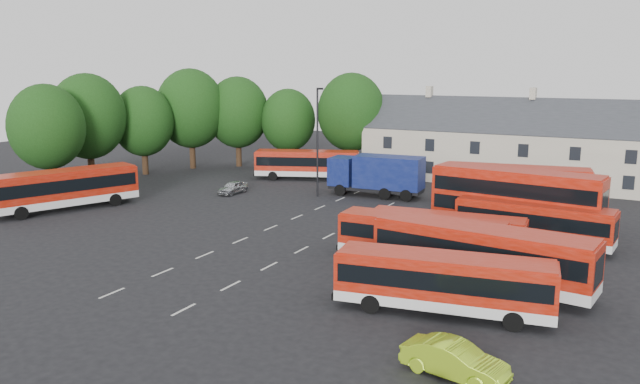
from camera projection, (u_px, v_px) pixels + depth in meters
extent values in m
plane|color=black|center=(256.00, 234.00, 45.95)|extent=(140.00, 140.00, 0.00)
cube|color=beige|center=(112.00, 293.00, 33.84)|extent=(0.15, 1.80, 0.01)
cube|color=beige|center=(163.00, 272.00, 37.30)|extent=(0.15, 1.80, 0.01)
cube|color=beige|center=(205.00, 255.00, 40.76)|extent=(0.15, 1.80, 0.01)
cube|color=beige|center=(240.00, 240.00, 44.22)|extent=(0.15, 1.80, 0.01)
cube|color=beige|center=(271.00, 228.00, 47.68)|extent=(0.15, 1.80, 0.01)
cube|color=beige|center=(297.00, 217.00, 51.14)|extent=(0.15, 1.80, 0.01)
cube|color=beige|center=(320.00, 208.00, 54.60)|extent=(0.15, 1.80, 0.01)
cube|color=beige|center=(340.00, 199.00, 58.06)|extent=(0.15, 1.80, 0.01)
cube|color=beige|center=(358.00, 192.00, 61.52)|extent=(0.15, 1.80, 0.01)
cube|color=beige|center=(184.00, 310.00, 31.53)|extent=(0.15, 1.80, 0.01)
cube|color=beige|center=(231.00, 286.00, 34.99)|extent=(0.15, 1.80, 0.01)
cube|color=beige|center=(269.00, 266.00, 38.45)|extent=(0.15, 1.80, 0.01)
cube|color=beige|center=(301.00, 250.00, 41.91)|extent=(0.15, 1.80, 0.01)
cube|color=beige|center=(329.00, 236.00, 45.37)|extent=(0.15, 1.80, 0.01)
cube|color=beige|center=(352.00, 224.00, 48.82)|extent=(0.15, 1.80, 0.01)
cube|color=beige|center=(372.00, 214.00, 52.28)|extent=(0.15, 1.80, 0.01)
cube|color=beige|center=(390.00, 205.00, 55.74)|extent=(0.15, 1.80, 0.01)
cube|color=beige|center=(406.00, 197.00, 59.20)|extent=(0.15, 1.80, 0.01)
cylinder|color=black|center=(51.00, 172.00, 61.52)|extent=(0.70, 0.70, 3.85)
ellipsoid|color=#163A0F|center=(47.00, 127.00, 60.64)|extent=(7.26, 7.26, 8.35)
cylinder|color=black|center=(91.00, 162.00, 67.13)|extent=(0.70, 0.70, 4.20)
ellipsoid|color=#163A0F|center=(88.00, 116.00, 66.18)|extent=(7.92, 7.92, 9.11)
cylinder|color=black|center=(145.00, 158.00, 71.45)|extent=(0.70, 0.70, 3.67)
ellipsoid|color=#163A0F|center=(143.00, 121.00, 70.62)|extent=(6.93, 6.93, 7.97)
cylinder|color=black|center=(192.00, 150.00, 75.65)|extent=(0.70, 0.70, 4.38)
ellipsoid|color=#163A0F|center=(191.00, 108.00, 74.66)|extent=(8.25, 8.25, 9.49)
cylinder|color=black|center=(239.00, 150.00, 77.29)|extent=(0.70, 0.70, 4.02)
ellipsoid|color=#163A0F|center=(238.00, 112.00, 76.38)|extent=(7.59, 7.59, 8.73)
cylinder|color=black|center=(288.00, 153.00, 76.30)|extent=(0.70, 0.70, 3.50)
ellipsoid|color=#163A0F|center=(288.00, 120.00, 75.50)|extent=(6.60, 6.60, 7.59)
cylinder|color=black|center=(351.00, 154.00, 73.39)|extent=(0.70, 0.70, 4.20)
ellipsoid|color=#163A0F|center=(351.00, 112.00, 72.44)|extent=(7.92, 7.92, 9.11)
cube|color=beige|center=(529.00, 159.00, 64.88)|extent=(35.00, 7.00, 5.50)
cube|color=#2D3035|center=(531.00, 132.00, 64.35)|extent=(35.70, 7.13, 7.13)
cube|color=beige|center=(429.00, 92.00, 68.66)|extent=(0.60, 0.90, 1.20)
cube|color=beige|center=(533.00, 93.00, 63.57)|extent=(0.60, 0.90, 1.20)
cube|color=silver|center=(443.00, 299.00, 30.89)|extent=(10.87, 4.12, 0.53)
cube|color=#A51B0A|center=(444.00, 276.00, 30.65)|extent=(10.87, 4.12, 1.88)
cube|color=black|center=(444.00, 275.00, 30.65)|extent=(10.46, 4.10, 0.92)
cube|color=#A51B0A|center=(444.00, 257.00, 30.46)|extent=(10.64, 3.99, 0.12)
cylinder|color=black|center=(371.00, 304.00, 31.00)|extent=(1.00, 0.42, 0.97)
cylinder|color=black|center=(515.00, 305.00, 30.89)|extent=(1.00, 0.42, 0.97)
cube|color=silver|center=(480.00, 272.00, 34.66)|extent=(12.38, 4.14, 0.61)
cube|color=#A51B0A|center=(482.00, 248.00, 34.39)|extent=(12.38, 4.14, 2.15)
cube|color=black|center=(482.00, 247.00, 34.38)|extent=(11.90, 4.15, 1.05)
cube|color=#A51B0A|center=(483.00, 229.00, 34.17)|extent=(12.12, 4.00, 0.13)
cylinder|color=black|center=(407.00, 271.00, 35.89)|extent=(1.13, 0.43, 1.10)
cylinder|color=black|center=(558.00, 285.00, 33.55)|extent=(1.13, 0.43, 1.10)
cube|color=silver|center=(421.00, 251.00, 39.02)|extent=(10.47, 2.82, 0.52)
cube|color=#A51B0A|center=(422.00, 233.00, 38.79)|extent=(10.47, 2.82, 1.84)
cube|color=black|center=(422.00, 232.00, 38.78)|extent=(10.06, 2.85, 0.90)
cube|color=#A51B0A|center=(422.00, 218.00, 38.60)|extent=(10.26, 2.71, 0.11)
cylinder|color=black|center=(365.00, 253.00, 39.54)|extent=(0.95, 0.31, 0.94)
cylinder|color=black|center=(478.00, 258.00, 38.61)|extent=(0.95, 0.31, 0.94)
cube|color=silver|center=(446.00, 246.00, 40.32)|extent=(10.09, 3.23, 0.50)
cube|color=#A51B0A|center=(446.00, 229.00, 40.10)|extent=(10.09, 3.23, 1.76)
cube|color=black|center=(446.00, 229.00, 40.09)|extent=(9.70, 3.25, 0.86)
cube|color=#A51B0A|center=(447.00, 215.00, 39.92)|extent=(9.89, 3.12, 0.11)
cylinder|color=black|center=(394.00, 249.00, 40.63)|extent=(0.92, 0.34, 0.90)
cylinder|color=black|center=(498.00, 251.00, 40.10)|extent=(0.92, 0.34, 0.90)
cube|color=silver|center=(533.00, 235.00, 42.93)|extent=(10.61, 3.28, 0.52)
cube|color=#A51B0A|center=(534.00, 218.00, 42.70)|extent=(10.61, 3.28, 1.85)
cube|color=black|center=(534.00, 217.00, 42.69)|extent=(10.20, 3.30, 0.90)
cube|color=#A51B0A|center=(535.00, 204.00, 42.51)|extent=(10.39, 3.17, 0.11)
cylinder|color=black|center=(480.00, 235.00, 43.89)|extent=(0.97, 0.35, 0.95)
cylinder|color=black|center=(587.00, 242.00, 42.07)|extent=(0.97, 0.35, 0.95)
cube|color=silver|center=(514.00, 225.00, 45.20)|extent=(12.12, 4.06, 0.59)
cube|color=#A51B0A|center=(516.00, 196.00, 44.78)|extent=(12.12, 4.06, 3.62)
cube|color=black|center=(515.00, 206.00, 44.92)|extent=(11.66, 4.07, 1.03)
cube|color=#A51B0A|center=(517.00, 171.00, 44.42)|extent=(11.87, 3.93, 0.13)
cylinder|color=black|center=(458.00, 225.00, 46.40)|extent=(1.11, 0.43, 1.08)
cylinder|color=black|center=(573.00, 233.00, 44.11)|extent=(1.11, 0.43, 1.08)
cube|color=black|center=(516.00, 187.00, 44.65)|extent=(11.66, 4.07, 1.03)
cube|color=silver|center=(514.00, 213.00, 49.21)|extent=(11.24, 4.24, 0.55)
cube|color=#A51B0A|center=(516.00, 189.00, 48.83)|extent=(11.24, 4.24, 3.34)
cube|color=black|center=(515.00, 197.00, 48.96)|extent=(10.82, 4.23, 0.95)
cube|color=#A51B0A|center=(517.00, 167.00, 48.49)|extent=(11.01, 4.11, 0.12)
cylinder|color=black|center=(467.00, 216.00, 49.33)|extent=(1.03, 0.44, 1.00)
cylinder|color=black|center=(561.00, 216.00, 49.20)|extent=(1.03, 0.44, 1.00)
cube|color=black|center=(516.00, 181.00, 48.70)|extent=(10.82, 4.23, 0.95)
cube|color=silver|center=(65.00, 200.00, 53.49)|extent=(6.93, 12.45, 0.61)
cube|color=#A51B0A|center=(63.00, 184.00, 53.21)|extent=(6.93, 12.45, 2.17)
cube|color=black|center=(63.00, 184.00, 53.20)|extent=(6.82, 12.02, 1.06)
cube|color=#A51B0A|center=(62.00, 171.00, 52.99)|extent=(6.74, 12.19, 0.13)
cylinder|color=black|center=(21.00, 213.00, 50.08)|extent=(0.68, 1.15, 1.11)
cylinder|color=black|center=(104.00, 196.00, 57.01)|extent=(0.68, 1.15, 1.11)
cube|color=silver|center=(307.00, 172.00, 68.27)|extent=(11.37, 6.45, 0.56)
cube|color=#A51B0A|center=(307.00, 161.00, 68.02)|extent=(11.37, 6.45, 1.99)
cube|color=black|center=(307.00, 160.00, 68.01)|extent=(10.98, 6.34, 0.97)
cube|color=#A51B0A|center=(307.00, 151.00, 67.82)|extent=(11.13, 6.27, 0.12)
cylinder|color=black|center=(273.00, 176.00, 67.62)|extent=(1.05, 0.64, 1.02)
cylinder|color=black|center=(341.00, 174.00, 69.03)|extent=(1.05, 0.64, 1.02)
cube|color=black|center=(376.00, 189.00, 59.42)|extent=(9.07, 3.00, 0.33)
cube|color=#0E1955|center=(343.00, 171.00, 60.46)|extent=(2.42, 2.94, 2.68)
cube|color=black|center=(333.00, 166.00, 60.81)|extent=(0.28, 2.37, 1.34)
cube|color=#0E1955|center=(389.00, 172.00, 58.58)|extent=(6.54, 3.23, 3.01)
cylinder|color=black|center=(340.00, 190.00, 59.57)|extent=(1.13, 0.39, 1.12)
cylinder|color=black|center=(414.00, 191.00, 59.22)|extent=(1.13, 0.39, 1.12)
imported|color=#AAADB2|center=(233.00, 187.00, 60.59)|extent=(1.45, 3.61, 1.23)
imported|color=#9FCD1F|center=(455.00, 360.00, 24.58)|extent=(4.46, 2.20, 1.40)
cylinder|color=black|center=(317.00, 143.00, 58.40)|extent=(0.18, 0.18, 10.15)
cube|color=black|center=(320.00, 89.00, 57.22)|extent=(0.65, 0.37, 0.18)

